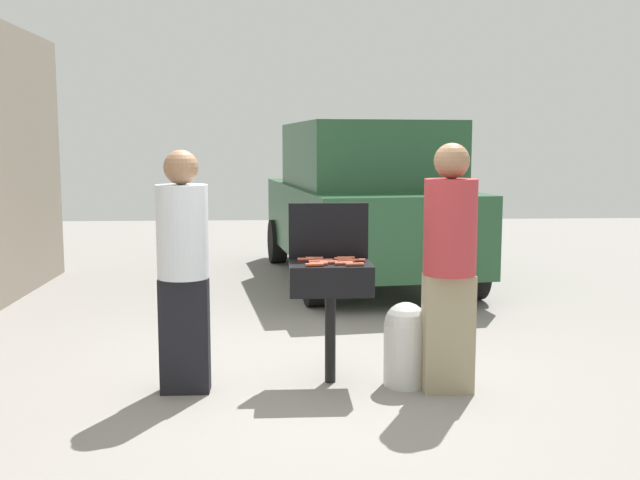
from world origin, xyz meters
name	(u,v)px	position (x,y,z in m)	size (l,w,h in m)	color
ground_plane	(310,382)	(0.00, 0.00, 0.00)	(24.00, 24.00, 0.00)	gray
bbq_grill	(330,282)	(0.15, -0.01, 0.75)	(0.60, 0.44, 0.90)	black
grill_lid_open	(328,231)	(0.15, 0.21, 1.11)	(0.60, 0.05, 0.42)	black
hot_dog_0	(314,258)	(0.04, 0.12, 0.91)	(0.03, 0.03, 0.13)	#B74C33
hot_dog_1	(319,264)	(0.06, -0.13, 0.91)	(0.03, 0.03, 0.13)	#B74C33
hot_dog_2	(318,262)	(0.06, -0.04, 0.91)	(0.03, 0.03, 0.13)	#AD4228
hot_dog_3	(314,265)	(0.03, -0.18, 0.91)	(0.03, 0.03, 0.13)	#AD4228
hot_dog_4	(306,260)	(-0.02, 0.07, 0.91)	(0.03, 0.03, 0.13)	#B74C33
hot_dog_5	(324,260)	(0.11, 0.02, 0.91)	(0.03, 0.03, 0.13)	#B74C33
hot_dog_6	(355,264)	(0.31, -0.17, 0.91)	(0.03, 0.03, 0.13)	#B74C33
hot_dog_7	(346,258)	(0.28, 0.12, 0.91)	(0.03, 0.03, 0.13)	#B74C33
hot_dog_8	(346,261)	(0.27, -0.02, 0.91)	(0.03, 0.03, 0.13)	#B74C33
hot_dog_9	(356,260)	(0.35, 0.01, 0.91)	(0.03, 0.03, 0.13)	#AD4228
hot_dog_10	(343,259)	(0.25, 0.08, 0.91)	(0.03, 0.03, 0.13)	#C6593D
hot_dog_11	(344,263)	(0.24, -0.12, 0.91)	(0.03, 0.03, 0.13)	#C6593D
hot_dog_12	(328,262)	(0.13, -0.07, 0.91)	(0.03, 0.03, 0.13)	#B74C33
propane_tank	(406,342)	(0.70, -0.12, 0.32)	(0.32, 0.32, 0.62)	silver
person_left	(183,263)	(-0.89, -0.17, 0.93)	(0.36, 0.36, 1.72)	black
person_right	(450,259)	(0.97, -0.27, 0.96)	(0.37, 0.37, 1.76)	gray
parked_minivan	(363,201)	(0.87, 4.22, 1.03)	(2.51, 4.62, 2.02)	#234C2D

